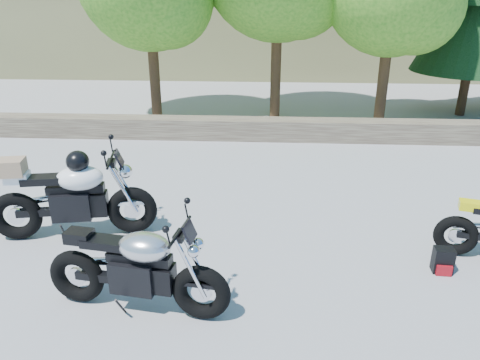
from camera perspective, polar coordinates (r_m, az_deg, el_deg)
name	(u,v)px	position (r m, az deg, el deg)	size (l,w,h in m)	color
ground	(221,258)	(6.50, -2.31, -9.46)	(90.00, 90.00, 0.00)	gray
stone_wall	(243,129)	(11.46, 0.33, 6.26)	(22.00, 0.55, 0.50)	#473A2F
silver_bike	(137,269)	(5.41, -12.41, -10.61)	(2.17, 0.68, 1.09)	black
white_bike	(72,196)	(7.18, -19.84, -1.80)	(2.38, 0.80, 1.32)	black
backpack	(443,261)	(6.67, 23.51, -9.01)	(0.26, 0.23, 0.34)	black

